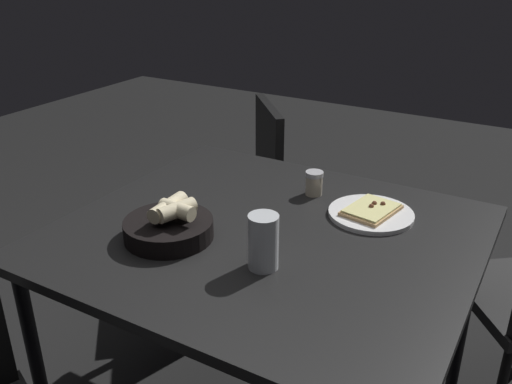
% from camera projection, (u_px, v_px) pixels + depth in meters
% --- Properties ---
extents(dining_table, '(1.03, 1.15, 0.76)m').
position_uv_depth(dining_table, '(267.00, 249.00, 1.60)').
color(dining_table, black).
rests_on(dining_table, ground).
extents(pizza_plate, '(0.26, 0.26, 0.04)m').
position_uv_depth(pizza_plate, '(371.00, 213.00, 1.66)').
color(pizza_plate, white).
rests_on(pizza_plate, dining_table).
extents(bread_basket, '(0.25, 0.25, 0.11)m').
position_uv_depth(bread_basket, '(169.00, 226.00, 1.52)').
color(bread_basket, black).
rests_on(bread_basket, dining_table).
extents(beer_glass, '(0.08, 0.08, 0.15)m').
position_uv_depth(beer_glass, '(263.00, 244.00, 1.37)').
color(beer_glass, silver).
rests_on(beer_glass, dining_table).
extents(pepper_shaker, '(0.06, 0.06, 0.08)m').
position_uv_depth(pepper_shaker, '(314.00, 184.00, 1.79)').
color(pepper_shaker, '#BFB299').
rests_on(pepper_shaker, dining_table).
extents(chair_far, '(0.62, 0.62, 0.88)m').
position_uv_depth(chair_far, '(242.00, 185.00, 2.49)').
color(chair_far, black).
rests_on(chair_far, ground).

